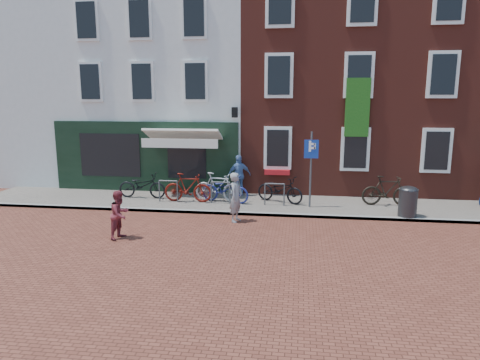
# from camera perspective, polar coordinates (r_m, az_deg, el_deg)

# --- Properties ---
(ground) EXTENTS (80.00, 80.00, 0.00)m
(ground) POSITION_cam_1_polar(r_m,az_deg,el_deg) (14.91, 2.31, -4.75)
(ground) COLOR brown
(sidewalk) EXTENTS (24.00, 3.00, 0.10)m
(sidewalk) POSITION_cam_1_polar(r_m,az_deg,el_deg) (16.28, 6.34, -3.27)
(sidewalk) COLOR slate
(sidewalk) RESTS_ON ground
(building_stucco) EXTENTS (8.00, 8.00, 9.00)m
(building_stucco) POSITION_cam_1_polar(r_m,az_deg,el_deg) (22.23, -8.97, 12.03)
(building_stucco) COLOR silver
(building_stucco) RESTS_ON ground
(building_brick_mid) EXTENTS (6.00, 8.00, 10.00)m
(building_brick_mid) POSITION_cam_1_polar(r_m,az_deg,el_deg) (21.32, 9.83, 13.40)
(building_brick_mid) COLOR maroon
(building_brick_mid) RESTS_ON ground
(building_brick_right) EXTENTS (6.00, 8.00, 10.00)m
(building_brick_right) POSITION_cam_1_polar(r_m,az_deg,el_deg) (22.31, 25.80, 12.38)
(building_brick_right) COLOR maroon
(building_brick_right) RESTS_ON ground
(filler_left) EXTENTS (7.00, 8.00, 9.00)m
(filler_left) POSITION_cam_1_polar(r_m,az_deg,el_deg) (25.42, -25.70, 10.95)
(filler_left) COLOR silver
(filler_left) RESTS_ON ground
(litter_bin) EXTENTS (0.60, 0.60, 1.10)m
(litter_bin) POSITION_cam_1_polar(r_m,az_deg,el_deg) (15.39, 21.15, -2.43)
(litter_bin) COLOR #303032
(litter_bin) RESTS_ON sidewalk
(parking_sign) EXTENTS (0.50, 0.07, 2.71)m
(parking_sign) POSITION_cam_1_polar(r_m,az_deg,el_deg) (15.56, 9.28, 2.65)
(parking_sign) COLOR #4C4C4F
(parking_sign) RESTS_ON sidewalk
(woman) EXTENTS (0.52, 0.67, 1.61)m
(woman) POSITION_cam_1_polar(r_m,az_deg,el_deg) (14.10, -0.53, -2.27)
(woman) COLOR gray
(woman) RESTS_ON ground
(boy) EXTENTS (0.70, 0.80, 1.40)m
(boy) POSITION_cam_1_polar(r_m,az_deg,el_deg) (12.94, -15.46, -4.38)
(boy) COLOR maroon
(boy) RESTS_ON ground
(cafe_person) EXTENTS (1.04, 0.78, 1.64)m
(cafe_person) POSITION_cam_1_polar(r_m,az_deg,el_deg) (17.33, -0.12, 0.61)
(cafe_person) COLOR #5D7EB9
(cafe_person) RESTS_ON sidewalk
(bicycle_0) EXTENTS (1.89, 0.68, 0.99)m
(bicycle_0) POSITION_cam_1_polar(r_m,az_deg,el_deg) (17.42, -12.70, -0.70)
(bicycle_0) COLOR black
(bicycle_0) RESTS_ON sidewalk
(bicycle_1) EXTENTS (1.83, 0.55, 1.10)m
(bicycle_1) POSITION_cam_1_polar(r_m,az_deg,el_deg) (16.45, -6.85, -1.00)
(bicycle_1) COLOR #61120B
(bicycle_1) RESTS_ON sidewalk
(bicycle_2) EXTENTS (1.98, 1.10, 0.99)m
(bicycle_2) POSITION_cam_1_polar(r_m,az_deg,el_deg) (16.32, -1.95, -1.22)
(bicycle_2) COLOR navy
(bicycle_2) RESTS_ON sidewalk
(bicycle_3) EXTENTS (1.89, 0.86, 1.10)m
(bicycle_3) POSITION_cam_1_polar(r_m,az_deg,el_deg) (16.46, -2.95, -0.93)
(bicycle_3) COLOR #ADAEB0
(bicycle_3) RESTS_ON sidewalk
(bicycle_4) EXTENTS (1.98, 1.40, 0.99)m
(bicycle_4) POSITION_cam_1_polar(r_m,az_deg,el_deg) (16.36, 5.25, -1.22)
(bicycle_4) COLOR black
(bicycle_4) RESTS_ON sidewalk
(bicycle_5) EXTENTS (1.85, 0.63, 1.10)m
(bicycle_5) POSITION_cam_1_polar(r_m,az_deg,el_deg) (16.69, 18.73, -1.33)
(bicycle_5) COLOR black
(bicycle_5) RESTS_ON sidewalk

